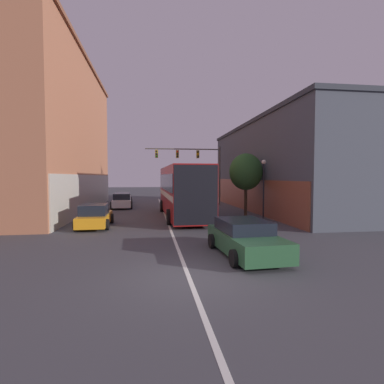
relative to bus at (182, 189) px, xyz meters
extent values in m
plane|color=#424247|center=(-1.27, -13.56, -2.11)|extent=(160.00, 160.00, 0.00)
cube|color=silver|center=(-1.27, -0.52, -2.11)|extent=(0.14, 38.08, 0.01)
cube|color=#A86647|center=(-12.22, 5.56, 4.54)|extent=(8.91, 22.78, 13.31)
cube|color=#B7B2A3|center=(-7.82, 5.56, -0.51)|extent=(0.24, 22.33, 3.20)
cube|color=brown|center=(-12.22, 5.56, 11.05)|extent=(9.27, 23.01, 0.30)
cube|color=#4C515B|center=(9.24, 3.98, 1.85)|extent=(6.01, 22.93, 7.93)
cube|color=#995138|center=(6.28, 3.98, -0.72)|extent=(0.24, 22.47, 2.77)
cube|color=#393D44|center=(9.24, 3.98, 5.67)|extent=(6.25, 23.16, 0.30)
cube|color=maroon|center=(0.00, 0.02, -0.11)|extent=(2.88, 11.64, 3.55)
cube|color=black|center=(0.00, 0.02, 0.53)|extent=(2.92, 11.41, 1.14)
cube|color=beige|center=(0.00, 0.02, -0.39)|extent=(2.91, 11.53, 0.35)
cube|color=black|center=(0.15, -5.75, -0.11)|extent=(2.53, 0.13, 3.41)
cylinder|color=black|center=(-1.41, 3.57, -1.61)|extent=(0.33, 1.01, 1.00)
cylinder|color=black|center=(1.23, 3.64, -1.61)|extent=(0.33, 1.01, 1.00)
cylinder|color=black|center=(-1.23, -3.60, -1.61)|extent=(0.33, 1.01, 1.00)
cylinder|color=black|center=(1.41, -3.54, -1.61)|extent=(0.33, 1.01, 1.00)
cube|color=#285633|center=(1.23, -11.35, -1.59)|extent=(2.14, 4.57, 0.71)
cube|color=black|center=(1.22, -11.09, -1.00)|extent=(1.85, 2.42, 0.47)
cylinder|color=black|center=(0.19, -10.04, -1.81)|extent=(0.26, 0.62, 0.61)
cylinder|color=black|center=(2.10, -9.91, -1.81)|extent=(0.26, 0.62, 0.61)
cylinder|color=black|center=(0.37, -12.80, -1.81)|extent=(0.26, 0.62, 0.61)
cylinder|color=black|center=(2.28, -12.67, -1.81)|extent=(0.26, 0.62, 0.61)
cube|color=silver|center=(-5.56, 13.08, -1.66)|extent=(1.80, 4.24, 0.57)
cube|color=black|center=(-5.55, 12.87, -1.12)|extent=(1.60, 2.22, 0.51)
cylinder|color=black|center=(-6.46, 14.35, -1.81)|extent=(0.24, 0.60, 0.60)
cylinder|color=black|center=(-4.74, 14.41, -1.81)|extent=(0.24, 0.60, 0.60)
cylinder|color=black|center=(-6.38, 11.76, -1.81)|extent=(0.24, 0.60, 0.60)
cylinder|color=black|center=(-4.65, 11.81, -1.81)|extent=(0.24, 0.60, 0.60)
cube|color=orange|center=(-5.73, -3.72, -1.63)|extent=(1.71, 4.17, 0.60)
cube|color=black|center=(-5.72, -3.93, -1.03)|extent=(1.54, 2.18, 0.61)
cylinder|color=black|center=(-6.60, -2.46, -1.79)|extent=(0.23, 0.63, 0.63)
cylinder|color=black|center=(-4.91, -2.42, -1.79)|extent=(0.23, 0.63, 0.63)
cylinder|color=black|center=(-6.54, -5.02, -1.79)|extent=(0.23, 0.63, 0.63)
cylinder|color=black|center=(-4.86, -4.98, -1.79)|extent=(0.23, 0.63, 0.63)
cube|color=silver|center=(-5.16, 7.53, -1.60)|extent=(1.98, 4.68, 0.66)
cube|color=black|center=(-5.15, 7.30, -0.98)|extent=(1.71, 2.48, 0.58)
cylinder|color=black|center=(-6.14, 8.90, -1.77)|extent=(0.26, 0.69, 0.67)
cylinder|color=black|center=(-4.36, 9.00, -1.77)|extent=(0.26, 0.69, 0.67)
cylinder|color=black|center=(-5.96, 6.06, -1.77)|extent=(0.26, 0.69, 0.67)
cylinder|color=black|center=(-4.19, 6.16, -1.77)|extent=(0.26, 0.69, 0.67)
cylinder|color=#514C47|center=(4.85, 8.52, 0.99)|extent=(0.18, 0.18, 6.20)
cylinder|color=#514C47|center=(0.97, 8.52, 3.79)|extent=(7.76, 0.12, 0.12)
cube|color=#9E8419|center=(2.52, 8.52, 3.27)|extent=(0.28, 0.24, 0.80)
sphere|color=black|center=(2.52, 8.37, 3.52)|extent=(0.18, 0.18, 0.18)
sphere|color=orange|center=(2.52, 8.37, 3.27)|extent=(0.18, 0.18, 0.18)
sphere|color=black|center=(2.52, 8.37, 3.02)|extent=(0.18, 0.18, 0.18)
cube|color=#9E8419|center=(0.39, 8.52, 3.27)|extent=(0.28, 0.24, 0.80)
sphere|color=red|center=(0.39, 8.37, 3.52)|extent=(0.18, 0.18, 0.18)
sphere|color=black|center=(0.39, 8.37, 3.27)|extent=(0.18, 0.18, 0.18)
sphere|color=black|center=(0.39, 8.37, 3.02)|extent=(0.18, 0.18, 0.18)
cube|color=#9E8419|center=(-1.74, 8.52, 3.27)|extent=(0.28, 0.24, 0.80)
sphere|color=black|center=(-1.74, 8.37, 3.52)|extent=(0.18, 0.18, 0.18)
sphere|color=black|center=(-1.74, 8.37, 3.27)|extent=(0.18, 0.18, 0.18)
sphere|color=green|center=(-1.74, 8.37, 3.02)|extent=(0.18, 0.18, 0.18)
cone|color=black|center=(5.25, -2.86, -2.01)|extent=(0.26, 0.26, 0.20)
cylinder|color=black|center=(5.25, -2.86, -0.15)|extent=(0.10, 0.10, 3.93)
sphere|color=#EFE5CC|center=(5.25, -2.86, 1.93)|extent=(0.31, 0.31, 0.31)
cylinder|color=#3D2D1E|center=(4.92, -0.04, -0.95)|extent=(0.24, 0.24, 2.33)
ellipsoid|color=#2D5B28|center=(4.92, -0.04, 1.31)|extent=(2.57, 2.31, 2.83)
camera|label=1|loc=(-2.40, -22.37, 0.91)|focal=28.00mm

